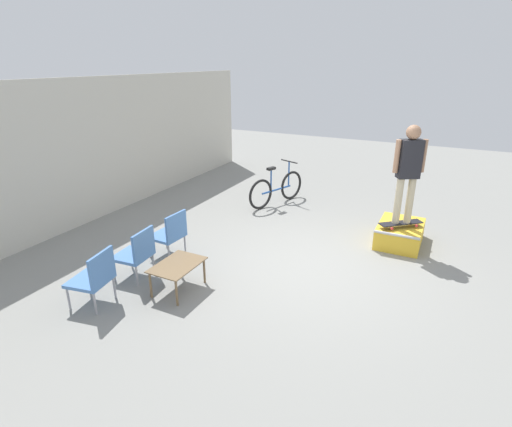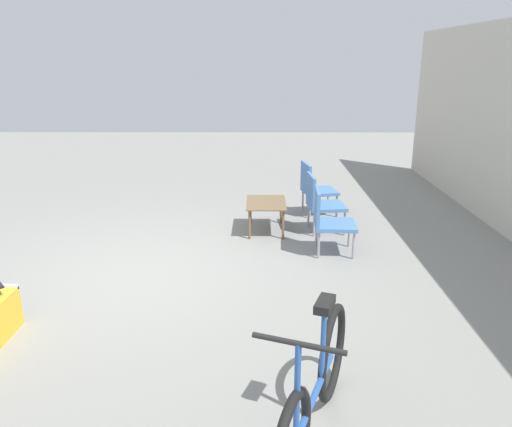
{
  "view_description": "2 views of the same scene",
  "coord_description": "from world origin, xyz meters",
  "views": [
    {
      "loc": [
        -5.86,
        -1.9,
        3.31
      ],
      "look_at": [
        0.1,
        1.09,
        0.74
      ],
      "focal_mm": 28.0,
      "sensor_mm": 36.0,
      "label": 1
    },
    {
      "loc": [
        5.36,
        1.44,
        2.44
      ],
      "look_at": [
        -0.04,
        1.4,
        0.76
      ],
      "focal_mm": 35.0,
      "sensor_mm": 36.0,
      "label": 2
    }
  ],
  "objects": [
    {
      "name": "patio_chair_right",
      "position": [
        -0.78,
        2.33,
        0.46
      ],
      "size": [
        0.54,
        0.54,
        0.85
      ],
      "rotation": [
        0.0,
        0.0,
        3.1
      ],
      "color": "#99999E",
      "rests_on": "ground_plane"
    },
    {
      "name": "patio_chair_center",
      "position": [
        -1.63,
        2.34,
        0.46
      ],
      "size": [
        0.57,
        0.57,
        0.85
      ],
      "rotation": [
        0.0,
        0.0,
        3.23
      ],
      "color": "#99999E",
      "rests_on": "ground_plane"
    },
    {
      "name": "ground_plane",
      "position": [
        0.0,
        0.0,
        0.0
      ],
      "size": [
        24.0,
        24.0,
        0.0
      ],
      "primitive_type": "plane",
      "color": "gray"
    },
    {
      "name": "patio_chair_left",
      "position": [
        -2.48,
        2.34,
        0.46
      ],
      "size": [
        0.6,
        0.6,
        0.85
      ],
      "rotation": [
        0.0,
        0.0,
        3.32
      ],
      "color": "#99999E",
      "rests_on": "ground_plane"
    },
    {
      "name": "coffee_table",
      "position": [
        -1.64,
        1.54,
        0.39
      ],
      "size": [
        0.81,
        0.57,
        0.44
      ],
      "color": "brown",
      "rests_on": "ground_plane"
    },
    {
      "name": "bicycle",
      "position": [
        2.64,
        1.8,
        0.38
      ],
      "size": [
        1.7,
        0.74,
        1.01
      ],
      "rotation": [
        0.0,
        0.0,
        -0.36
      ],
      "color": "black",
      "rests_on": "ground_plane"
    }
  ]
}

